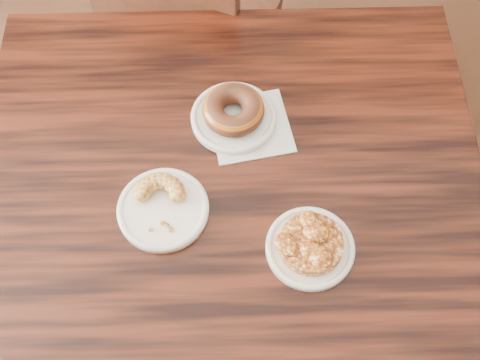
{
  "coord_description": "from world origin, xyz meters",
  "views": [
    {
      "loc": [
        -0.01,
        -0.53,
        1.74
      ],
      "look_at": [
        -0.01,
        -0.02,
        0.8
      ],
      "focal_mm": 45.0,
      "sensor_mm": 36.0,
      "label": 1
    }
  ],
  "objects_px": {
    "chair_far": "(197,29)",
    "cruller_fragment": "(162,204)",
    "glazed_donut": "(233,110)",
    "cafe_table": "(232,275)",
    "apple_fritter": "(311,243)"
  },
  "relations": [
    {
      "from": "glazed_donut",
      "to": "cruller_fragment",
      "type": "relative_size",
      "value": 1.13
    },
    {
      "from": "chair_far",
      "to": "apple_fritter",
      "type": "xyz_separation_m",
      "value": [
        0.25,
        -0.79,
        0.33
      ]
    },
    {
      "from": "cafe_table",
      "to": "apple_fritter",
      "type": "bearing_deg",
      "value": -33.09
    },
    {
      "from": "glazed_donut",
      "to": "cruller_fragment",
      "type": "bearing_deg",
      "value": -122.0
    },
    {
      "from": "chair_far",
      "to": "glazed_donut",
      "type": "bearing_deg",
      "value": 122.96
    },
    {
      "from": "chair_far",
      "to": "apple_fritter",
      "type": "height_order",
      "value": "chair_far"
    },
    {
      "from": "chair_far",
      "to": "glazed_donut",
      "type": "xyz_separation_m",
      "value": [
        0.11,
        -0.52,
        0.34
      ]
    },
    {
      "from": "cafe_table",
      "to": "glazed_donut",
      "type": "height_order",
      "value": "glazed_donut"
    },
    {
      "from": "chair_far",
      "to": "cruller_fragment",
      "type": "height_order",
      "value": "chair_far"
    },
    {
      "from": "cafe_table",
      "to": "chair_far",
      "type": "relative_size",
      "value": 1.07
    },
    {
      "from": "cafe_table",
      "to": "glazed_donut",
      "type": "bearing_deg",
      "value": 86.94
    },
    {
      "from": "glazed_donut",
      "to": "apple_fritter",
      "type": "height_order",
      "value": "glazed_donut"
    },
    {
      "from": "cafe_table",
      "to": "chair_far",
      "type": "bearing_deg",
      "value": 96.93
    },
    {
      "from": "cafe_table",
      "to": "chair_far",
      "type": "xyz_separation_m",
      "value": [
        -0.11,
        0.7,
        0.08
      ]
    },
    {
      "from": "glazed_donut",
      "to": "apple_fritter",
      "type": "distance_m",
      "value": 0.31
    }
  ]
}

